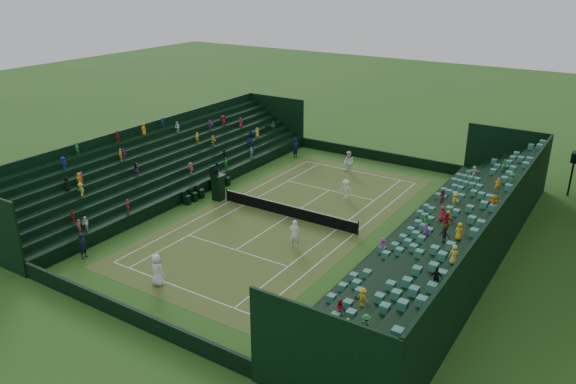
# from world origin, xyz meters

# --- Properties ---
(ground) EXTENTS (160.00, 160.00, 0.00)m
(ground) POSITION_xyz_m (0.00, 0.00, 0.00)
(ground) COLOR #2B5C1D
(ground) RESTS_ON ground
(court_surface) EXTENTS (12.97, 26.77, 0.01)m
(court_surface) POSITION_xyz_m (0.00, 0.00, 0.01)
(court_surface) COLOR #346521
(court_surface) RESTS_ON ground
(perimeter_wall_north) EXTENTS (17.17, 0.20, 1.00)m
(perimeter_wall_north) POSITION_xyz_m (0.00, 15.88, 0.50)
(perimeter_wall_north) COLOR black
(perimeter_wall_north) RESTS_ON ground
(perimeter_wall_south) EXTENTS (17.17, 0.20, 1.00)m
(perimeter_wall_south) POSITION_xyz_m (0.00, -15.88, 0.50)
(perimeter_wall_south) COLOR black
(perimeter_wall_south) RESTS_ON ground
(perimeter_wall_east) EXTENTS (0.20, 31.77, 1.00)m
(perimeter_wall_east) POSITION_xyz_m (8.48, 0.00, 0.50)
(perimeter_wall_east) COLOR black
(perimeter_wall_east) RESTS_ON ground
(perimeter_wall_west) EXTENTS (0.20, 31.77, 1.00)m
(perimeter_wall_west) POSITION_xyz_m (-8.48, 0.00, 0.50)
(perimeter_wall_west) COLOR black
(perimeter_wall_west) RESTS_ON ground
(north_grandstand) EXTENTS (6.60, 32.00, 4.90)m
(north_grandstand) POSITION_xyz_m (12.66, 0.00, 1.55)
(north_grandstand) COLOR black
(north_grandstand) RESTS_ON ground
(south_grandstand) EXTENTS (6.60, 32.00, 4.90)m
(south_grandstand) POSITION_xyz_m (-12.66, 0.00, 1.55)
(south_grandstand) COLOR black
(south_grandstand) RESTS_ON ground
(tennis_net) EXTENTS (11.67, 0.10, 1.06)m
(tennis_net) POSITION_xyz_m (0.00, 0.00, 0.53)
(tennis_net) COLOR black
(tennis_net) RESTS_ON ground
(umpire_chair) EXTENTS (0.99, 0.99, 3.13)m
(umpire_chair) POSITION_xyz_m (-6.55, -0.15, 1.34)
(umpire_chair) COLOR black
(umpire_chair) RESTS_ON ground
(courtside_chairs) EXTENTS (0.48, 5.46, 1.05)m
(courtside_chairs) POSITION_xyz_m (-7.99, 0.23, 0.40)
(courtside_chairs) COLOR black
(courtside_chairs) RESTS_ON ground
(player_near_west) EXTENTS (1.00, 0.68, 1.97)m
(player_near_west) POSITION_xyz_m (-1.15, -12.30, 0.99)
(player_near_west) COLOR white
(player_near_west) RESTS_ON ground
(player_near_east) EXTENTS (0.83, 0.67, 1.97)m
(player_near_east) POSITION_xyz_m (3.02, -3.88, 0.98)
(player_near_east) COLOR white
(player_near_east) RESTS_ON ground
(player_far_west) EXTENTS (1.21, 1.10, 2.02)m
(player_far_west) POSITION_xyz_m (-0.66, 11.21, 1.01)
(player_far_west) COLOR white
(player_far_west) RESTS_ON ground
(player_far_east) EXTENTS (1.11, 0.70, 1.64)m
(player_far_east) POSITION_xyz_m (1.99, 5.52, 0.82)
(player_far_east) COLOR white
(player_far_east) RESTS_ON ground
(line_judge_north) EXTENTS (0.51, 0.74, 1.95)m
(line_judge_north) POSITION_xyz_m (-7.08, 12.43, 0.97)
(line_judge_north) COLOR black
(line_judge_north) RESTS_ON ground
(line_judge_south) EXTENTS (0.51, 0.68, 1.69)m
(line_judge_south) POSITION_xyz_m (-7.55, -12.45, 0.85)
(line_judge_south) COLOR black
(line_judge_south) RESTS_ON ground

